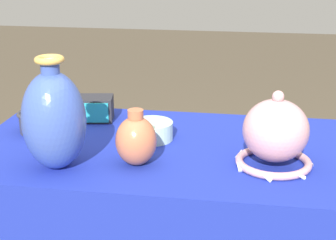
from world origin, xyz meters
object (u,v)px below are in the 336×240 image
jar_round_terracotta (136,140)px  pot_squat_celadon (152,131)px  cup_wide_charcoal (38,121)px  mosaic_tile_box (89,109)px  vase_tall_bulbous (54,119)px  vase_dome_bell (275,135)px

jar_round_terracotta → pot_squat_celadon: 0.20m
cup_wide_charcoal → pot_squat_celadon: (0.39, -0.01, -0.01)m
cup_wide_charcoal → pot_squat_celadon: cup_wide_charcoal is taller
mosaic_tile_box → jar_round_terracotta: 0.43m
mosaic_tile_box → pot_squat_celadon: 0.29m
vase_tall_bulbous → vase_dome_bell: 0.61m
jar_round_terracotta → cup_wide_charcoal: bearing=151.6°
vase_dome_bell → pot_squat_celadon: (-0.38, 0.15, -0.06)m
vase_tall_bulbous → pot_squat_celadon: size_ratio=2.32×
vase_tall_bulbous → mosaic_tile_box: size_ratio=1.77×
cup_wide_charcoal → mosaic_tile_box: bearing=47.0°
vase_dome_bell → jar_round_terracotta: (-0.38, -0.05, -0.02)m
vase_tall_bulbous → mosaic_tile_box: (-0.03, 0.40, -0.10)m
vase_tall_bulbous → mosaic_tile_box: vase_tall_bulbous is taller
vase_tall_bulbous → jar_round_terracotta: size_ratio=1.95×
mosaic_tile_box → jar_round_terracotta: size_ratio=1.10×
cup_wide_charcoal → vase_dome_bell: bearing=-11.5°
vase_tall_bulbous → mosaic_tile_box: 0.42m
vase_tall_bulbous → pot_squat_celadon: vase_tall_bulbous is taller
cup_wide_charcoal → pot_squat_celadon: 0.39m
vase_dome_bell → pot_squat_celadon: vase_dome_bell is taller
vase_tall_bulbous → cup_wide_charcoal: vase_tall_bulbous is taller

